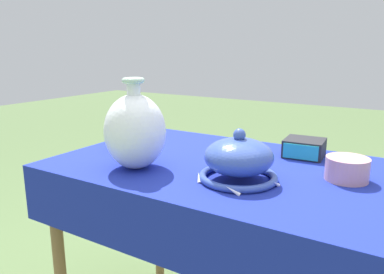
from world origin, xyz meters
TOP-DOWN VIEW (x-y plane):
  - display_table at (0.00, -0.01)m, footprint 1.17×0.74m
  - vase_tall_bulbous at (-0.24, -0.19)m, footprint 0.20×0.20m
  - vase_dome_bell at (0.10, -0.12)m, footprint 0.24×0.25m
  - mosaic_tile_box at (0.20, 0.24)m, footprint 0.15×0.14m
  - pot_squat_rose at (0.38, 0.05)m, footprint 0.13×0.13m
  - jar_round_slate at (-0.42, -0.05)m, footprint 0.10×0.10m

SIDE VIEW (x-z plane):
  - display_table at x=0.00m, z-range 0.31..1.10m
  - mosaic_tile_box at x=0.20m, z-range 0.79..0.85m
  - pot_squat_rose at x=0.38m, z-range 0.79..0.86m
  - vase_dome_bell at x=0.10m, z-range 0.77..0.93m
  - jar_round_slate at x=-0.42m, z-range 0.78..0.93m
  - vase_tall_bulbous at x=-0.24m, z-range 0.77..1.07m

